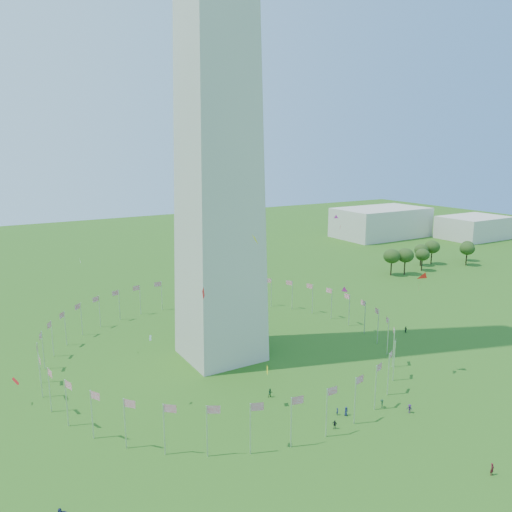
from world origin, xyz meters
The scene contains 7 objects.
ground centered at (0.00, 0.00, 0.00)m, with size 600.00×600.00×0.00m, color #245413.
flag_ring centered at (0.00, 50.00, 4.50)m, with size 80.24×80.24×9.00m.
gov_building_east_a centered at (150.00, 150.00, 8.00)m, with size 50.00×30.00×16.00m, color beige.
gov_building_east_b centered at (190.00, 120.00, 6.00)m, with size 35.00×25.00×12.00m, color beige.
crowd centered at (6.82, -1.72, 0.89)m, with size 94.04×77.79×2.02m.
kites_aloft centered at (13.97, 22.30, 20.55)m, with size 97.89×75.81×36.63m.
tree_line_east centered at (112.55, 85.06, 4.82)m, with size 53.21×15.39×10.27m.
Camera 1 is at (-50.04, -50.41, 48.99)m, focal length 35.00 mm.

